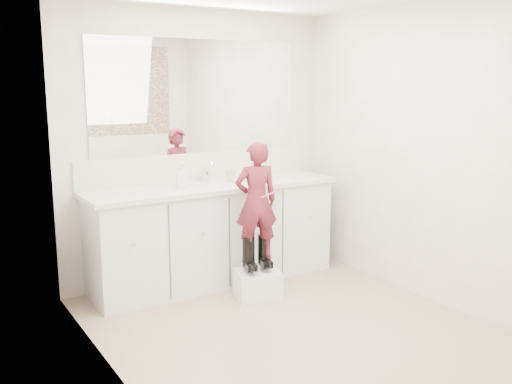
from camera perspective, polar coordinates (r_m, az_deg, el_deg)
floor at (r=4.27m, az=3.83°, el=-13.58°), size 3.00×3.00×0.00m
wall_back at (r=5.20m, az=-5.73°, el=4.60°), size 2.60×0.00×2.60m
wall_front at (r=2.87m, az=21.93°, el=-1.30°), size 2.60×0.00×2.60m
wall_left at (r=3.34m, az=-14.31°, el=0.78°), size 0.00×3.00×3.00m
wall_right at (r=4.80m, az=16.74°, el=3.67°), size 0.00×3.00×3.00m
vanity_cabinet at (r=5.11m, az=-4.19°, el=-4.35°), size 2.20×0.55×0.85m
countertop at (r=4.99m, az=-4.18°, el=0.54°), size 2.28×0.58×0.04m
backsplash at (r=5.21m, az=-5.62°, el=2.57°), size 2.28×0.03×0.25m
mirror at (r=5.16m, az=-5.77°, el=9.45°), size 2.00×0.02×1.00m
dot_panel at (r=2.82m, az=22.42°, el=7.70°), size 2.00×0.01×1.20m
faucet at (r=5.13m, az=-5.06°, el=1.59°), size 0.08×0.08×0.10m
cup at (r=5.14m, az=-2.52°, el=1.63°), size 0.14×0.14×0.10m
soap_bottle at (r=4.87m, az=-7.37°, el=1.72°), size 0.12×0.12×0.21m
step_stool at (r=4.82m, az=0.15°, el=-9.15°), size 0.42×0.37×0.23m
boot_left at (r=4.72m, az=-0.76°, el=-6.27°), size 0.15×0.22×0.30m
boot_right at (r=4.79m, az=0.79°, el=-5.99°), size 0.15×0.22×0.30m
toddler at (r=4.64m, az=0.02°, el=-0.92°), size 0.40×0.32×0.98m
toothbrush at (r=4.60m, az=1.29°, el=-0.25°), size 0.13×0.05×0.06m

